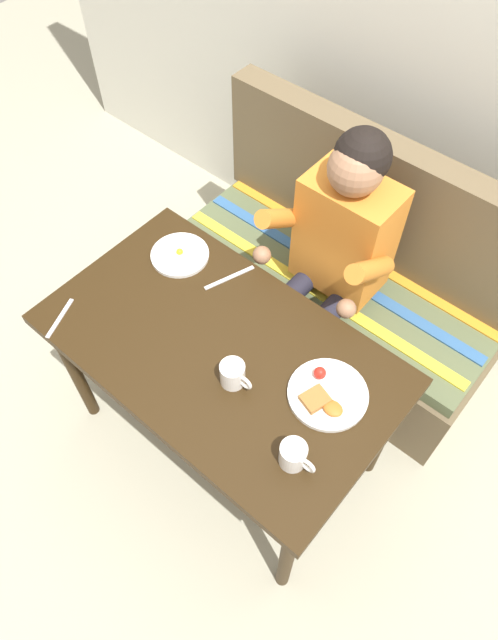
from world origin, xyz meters
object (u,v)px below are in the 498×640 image
(coffee_mug, at_px, (233,374))
(coffee_mug_second, at_px, (294,455))
(person, at_px, (334,249))
(knife, at_px, (229,278))
(table, at_px, (221,359))
(plate_eggs, at_px, (180,255))
(fork, at_px, (60,318))
(plate_breakfast, at_px, (327,394))
(couch, at_px, (338,285))

(coffee_mug, height_order, coffee_mug_second, same)
(person, height_order, knife, person)
(table, relative_size, plate_eggs, 5.56)
(table, relative_size, coffee_mug, 10.17)
(coffee_mug, bearing_deg, fork, -161.67)
(coffee_mug, bearing_deg, plate_breakfast, 30.24)
(fork, xyz_separation_m, knife, (0.32, 0.51, 0.00))
(person, distance_m, fork, 1.01)
(fork, distance_m, knife, 0.60)
(coffee_mug, bearing_deg, table, 150.88)
(couch, xyz_separation_m, coffee_mug, (0.12, -0.83, 0.45))
(person, bearing_deg, plate_breakfast, -56.52)
(couch, bearing_deg, plate_eggs, -123.78)
(plate_breakfast, height_order, coffee_mug_second, coffee_mug_second)
(coffee_mug, distance_m, knife, 0.43)
(coffee_mug_second, relative_size, knife, 0.59)
(person, bearing_deg, knife, -120.69)
(coffee_mug, distance_m, fork, 0.65)
(plate_breakfast, bearing_deg, person, 123.48)
(person, bearing_deg, fork, -121.60)
(coffee_mug_second, xyz_separation_m, knife, (-0.60, 0.39, -0.04))
(coffee_mug, xyz_separation_m, knife, (-0.29, 0.31, -0.04))
(knife, bearing_deg, coffee_mug_second, -14.21)
(plate_breakfast, xyz_separation_m, plate_eggs, (-0.75, 0.12, -0.00))
(table, relative_size, fork, 7.06)
(table, height_order, coffee_mug, coffee_mug)
(knife, bearing_deg, table, -35.57)
(couch, height_order, person, person)
(plate_breakfast, xyz_separation_m, knife, (-0.54, 0.16, -0.01))
(coffee_mug_second, xyz_separation_m, fork, (-0.92, -0.12, -0.04))
(plate_breakfast, distance_m, plate_eggs, 0.76)
(person, bearing_deg, coffee_mug_second, -62.44)
(fork, bearing_deg, coffee_mug, -3.88)
(person, relative_size, plate_eggs, 5.62)
(coffee_mug_second, bearing_deg, plate_breakfast, 102.26)
(couch, height_order, coffee_mug, couch)
(couch, bearing_deg, coffee_mug_second, -65.07)
(plate_breakfast, height_order, knife, plate_breakfast)
(table, xyz_separation_m, coffee_mug_second, (0.43, -0.15, 0.13))
(coffee_mug, relative_size, coffee_mug_second, 1.00)
(coffee_mug_second, height_order, knife, coffee_mug_second)
(table, bearing_deg, coffee_mug, -29.12)
(person, distance_m, knife, 0.41)
(table, xyz_separation_m, couch, (0.00, 0.76, -0.32))
(couch, height_order, coffee_mug_second, couch)
(plate_breakfast, distance_m, knife, 0.57)
(plate_breakfast, height_order, fork, plate_breakfast)
(table, bearing_deg, plate_breakfast, 12.05)
(plate_eggs, bearing_deg, person, 43.12)
(plate_eggs, bearing_deg, coffee_mug_second, -23.65)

